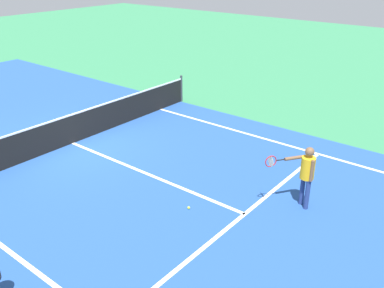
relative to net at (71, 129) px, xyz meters
name	(u,v)px	position (x,y,z in m)	size (l,w,h in m)	color
ground_plane	(73,143)	(0.00, 0.00, -0.49)	(60.00, 60.00, 0.00)	#337F51
court_surface_inbounds	(73,143)	(0.00, 0.00, -0.49)	(10.62, 24.40, 0.00)	#234C93
line_sideline_right	(304,150)	(4.11, -5.95, -0.49)	(0.10, 11.89, 0.01)	white
line_service_near	(245,214)	(0.00, -6.40, -0.49)	(8.22, 0.10, 0.01)	white
line_center_service	(145,173)	(0.00, -3.20, -0.49)	(0.10, 6.40, 0.01)	white
net	(71,129)	(0.00, 0.00, 0.00)	(10.81, 0.09, 1.07)	#33383D
player_near	(306,171)	(1.14, -7.28, 0.45)	(0.90, 0.91, 1.53)	navy
tennis_ball_mid_court	(189,208)	(-0.64, -5.26, -0.46)	(0.07, 0.07, 0.07)	#CCE033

